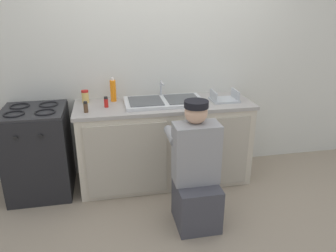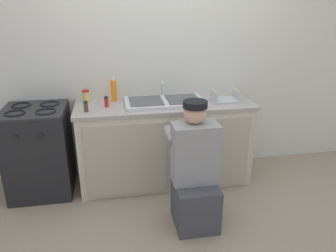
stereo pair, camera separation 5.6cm
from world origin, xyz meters
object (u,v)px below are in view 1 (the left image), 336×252
(soap_bottle_orange, at_px, (113,90))
(spice_bottle_pepper, at_px, (86,107))
(sink_double_basin, at_px, (164,101))
(condiment_jar, at_px, (85,97))
(plumber_person, at_px, (196,175))
(stove_range, at_px, (39,152))
(spice_bottle_red, at_px, (106,102))
(dish_rack_tray, at_px, (224,99))

(soap_bottle_orange, bearing_deg, spice_bottle_pepper, -130.50)
(sink_double_basin, height_order, condiment_jar, sink_double_basin)
(plumber_person, height_order, spice_bottle_pepper, plumber_person)
(stove_range, height_order, spice_bottle_pepper, spice_bottle_pepper)
(plumber_person, bearing_deg, soap_bottle_orange, 123.65)
(spice_bottle_red, distance_m, condiment_jar, 0.28)
(condiment_jar, height_order, spice_bottle_pepper, condiment_jar)
(dish_rack_tray, xyz_separation_m, spice_bottle_red, (-1.21, 0.02, 0.03))
(plumber_person, distance_m, soap_bottle_orange, 1.26)
(condiment_jar, bearing_deg, stove_range, -160.55)
(spice_bottle_red, bearing_deg, soap_bottle_orange, 67.54)
(sink_double_basin, distance_m, spice_bottle_pepper, 0.78)
(sink_double_basin, relative_size, spice_bottle_pepper, 7.62)
(sink_double_basin, relative_size, condiment_jar, 6.25)
(soap_bottle_orange, xyz_separation_m, condiment_jar, (-0.28, 0.00, -0.05))
(sink_double_basin, relative_size, dish_rack_tray, 2.86)
(spice_bottle_red, distance_m, spice_bottle_pepper, 0.23)
(sink_double_basin, distance_m, plumber_person, 0.90)
(stove_range, xyz_separation_m, spice_bottle_red, (0.69, -0.02, 0.48))
(plumber_person, bearing_deg, dish_rack_tray, 55.82)
(sink_double_basin, bearing_deg, stove_range, -179.90)
(spice_bottle_red, xyz_separation_m, condiment_jar, (-0.20, 0.20, 0.01))
(sink_double_basin, xyz_separation_m, dish_rack_tray, (0.63, -0.05, 0.01))
(dish_rack_tray, xyz_separation_m, condiment_jar, (-1.41, 0.22, 0.04))
(spice_bottle_pepper, bearing_deg, spice_bottle_red, 32.88)
(sink_double_basin, height_order, plumber_person, plumber_person)
(sink_double_basin, distance_m, dish_rack_tray, 0.63)
(dish_rack_tray, xyz_separation_m, spice_bottle_pepper, (-1.40, -0.10, 0.03))
(condiment_jar, bearing_deg, sink_double_basin, -12.24)
(stove_range, bearing_deg, sink_double_basin, 0.10)
(plumber_person, bearing_deg, stove_range, 150.98)
(plumber_person, distance_m, spice_bottle_pepper, 1.19)
(plumber_person, relative_size, spice_bottle_pepper, 10.52)
(sink_double_basin, bearing_deg, plumber_person, -80.58)
(stove_range, relative_size, dish_rack_tray, 3.22)
(spice_bottle_red, bearing_deg, sink_double_basin, 2.52)
(soap_bottle_orange, bearing_deg, sink_double_basin, -18.43)
(spice_bottle_pepper, bearing_deg, dish_rack_tray, 4.17)
(soap_bottle_orange, distance_m, spice_bottle_pepper, 0.42)
(stove_range, bearing_deg, spice_bottle_pepper, -16.14)
(soap_bottle_orange, distance_m, dish_rack_tray, 1.15)
(plumber_person, relative_size, soap_bottle_orange, 4.42)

